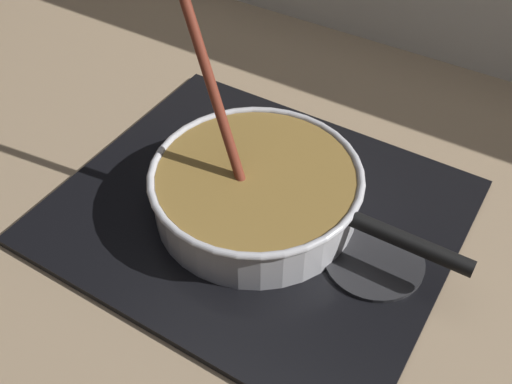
% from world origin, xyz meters
% --- Properties ---
extents(ground, '(2.40, 1.60, 0.04)m').
position_xyz_m(ground, '(0.00, 0.00, -0.02)').
color(ground, '#9E8466').
extents(hob_plate, '(0.56, 0.48, 0.01)m').
position_xyz_m(hob_plate, '(0.04, 0.24, 0.01)').
color(hob_plate, black).
rests_on(hob_plate, ground).
extents(burner_ring, '(0.17, 0.17, 0.01)m').
position_xyz_m(burner_ring, '(0.04, 0.24, 0.02)').
color(burner_ring, '#592D0C').
rests_on(burner_ring, hob_plate).
extents(spare_burner, '(0.14, 0.14, 0.01)m').
position_xyz_m(spare_burner, '(0.23, 0.24, 0.01)').
color(spare_burner, '#262628').
rests_on(spare_burner, hob_plate).
extents(cooking_pan, '(0.46, 0.30, 0.31)m').
position_xyz_m(cooking_pan, '(0.04, 0.24, 0.05)').
color(cooking_pan, silver).
rests_on(cooking_pan, hob_plate).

